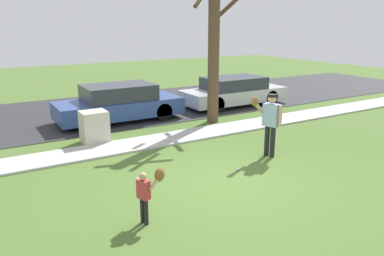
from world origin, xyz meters
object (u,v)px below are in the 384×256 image
(parked_wagon_blue, at_px, (119,103))
(parked_sedan_silver, at_px, (234,91))
(person_child, at_px, (148,188))
(utility_cabinet, at_px, (94,127))
(baseball, at_px, (238,169))
(street_tree_near, at_px, (214,33))
(person_adult, at_px, (270,118))

(parked_wagon_blue, relative_size, parked_sedan_silver, 0.98)
(person_child, height_order, utility_cabinet, person_child)
(parked_sedan_silver, bearing_deg, person_child, -135.25)
(baseball, height_order, parked_sedan_silver, parked_sedan_silver)
(person_child, relative_size, baseball, 13.88)
(parked_wagon_blue, height_order, parked_sedan_silver, parked_wagon_blue)
(parked_sedan_silver, bearing_deg, street_tree_near, -141.23)
(person_adult, relative_size, parked_wagon_blue, 0.38)
(utility_cabinet, relative_size, street_tree_near, 0.16)
(baseball, relative_size, parked_sedan_silver, 0.02)
(person_adult, bearing_deg, utility_cabinet, -64.66)
(utility_cabinet, bearing_deg, parked_sedan_silver, 17.38)
(person_child, relative_size, parked_sedan_silver, 0.22)
(utility_cabinet, distance_m, street_tree_near, 5.18)
(street_tree_near, xyz_separation_m, parked_wagon_blue, (-2.87, 1.85, -2.50))
(baseball, xyz_separation_m, parked_wagon_blue, (-0.75, 6.10, 0.62))
(utility_cabinet, height_order, parked_wagon_blue, parked_wagon_blue)
(person_adult, height_order, baseball, person_adult)
(person_child, height_order, parked_sedan_silver, parked_sedan_silver)
(parked_sedan_silver, bearing_deg, parked_wagon_blue, -179.62)
(person_adult, xyz_separation_m, street_tree_near, (0.81, 3.86, 2.10))
(baseball, distance_m, parked_sedan_silver, 7.61)
(utility_cabinet, xyz_separation_m, parked_sedan_silver, (6.78, 2.12, 0.14))
(street_tree_near, distance_m, parked_wagon_blue, 4.23)
(street_tree_near, height_order, parked_sedan_silver, street_tree_near)
(person_adult, distance_m, person_child, 4.51)
(person_adult, xyz_separation_m, parked_wagon_blue, (-2.06, 5.71, -0.40))
(utility_cabinet, bearing_deg, street_tree_near, 3.04)
(utility_cabinet, xyz_separation_m, street_tree_near, (4.43, 0.24, 2.68))
(baseball, relative_size, street_tree_near, 0.01)
(parked_wagon_blue, bearing_deg, person_adult, -70.16)
(person_adult, relative_size, parked_sedan_silver, 0.37)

